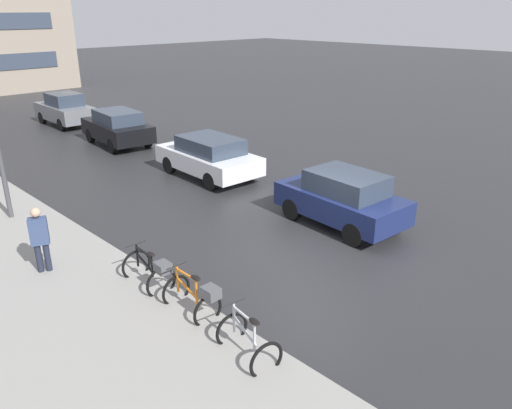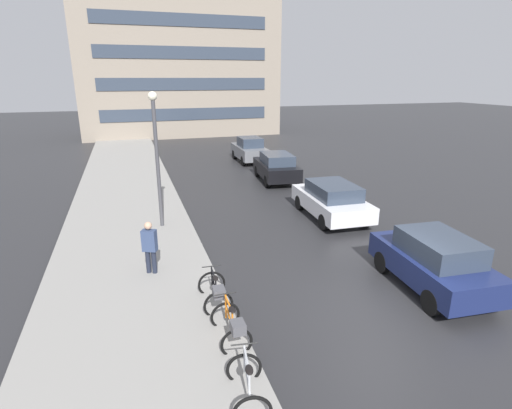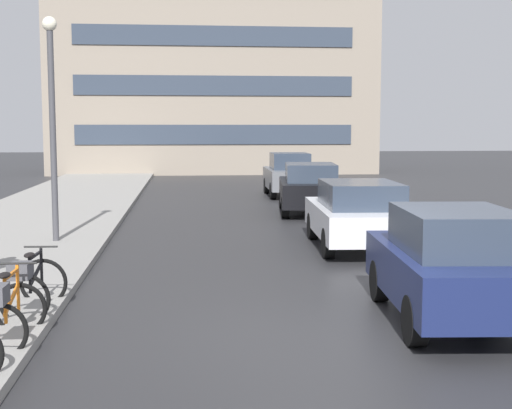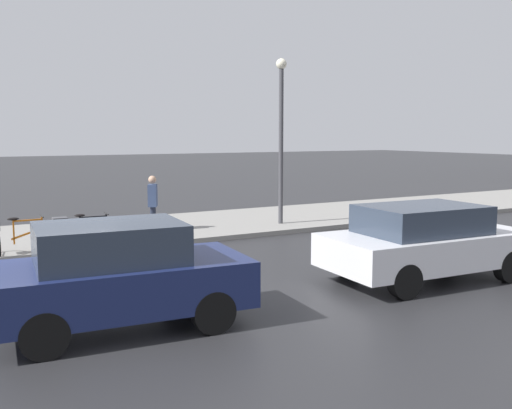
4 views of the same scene
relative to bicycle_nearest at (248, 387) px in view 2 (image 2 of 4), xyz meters
name	(u,v)px [view 2 (image 2 of 4)]	position (x,y,z in m)	size (l,w,h in m)	color
ground_plane	(381,310)	(4.10, 1.89, -0.39)	(140.00, 140.00, 0.00)	#28282B
sidewalk_kerb	(127,211)	(-1.90, 11.89, -0.32)	(4.80, 60.00, 0.14)	gray
bicycle_nearest	(248,387)	(0.00, 0.00, 0.00)	(0.85, 1.21, 0.97)	black
bicycle_second	(232,327)	(0.15, 1.67, 0.11)	(0.71, 1.37, 0.98)	black
bicycle_third	(216,293)	(0.13, 3.19, 0.10)	(0.79, 1.41, 0.95)	black
car_navy	(434,261)	(6.06, 2.44, 0.43)	(2.09, 3.88, 1.60)	navy
car_white	(332,200)	(6.21, 8.56, 0.39)	(2.17, 4.30, 1.51)	silver
car_black	(276,167)	(6.23, 15.07, 0.43)	(2.27, 4.17, 1.58)	black
car_grey	(250,150)	(6.39, 20.75, 0.45)	(1.82, 3.94, 1.71)	slate
pedestrian	(150,246)	(-1.29, 5.51, 0.58)	(0.46, 0.39, 1.72)	#1E2333
streetlamp	(157,149)	(-0.63, 9.41, 2.72)	(0.32, 0.32, 5.16)	#424247
building_facade_main	(178,69)	(3.98, 37.24, 5.99)	(18.92, 8.24, 12.76)	gray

